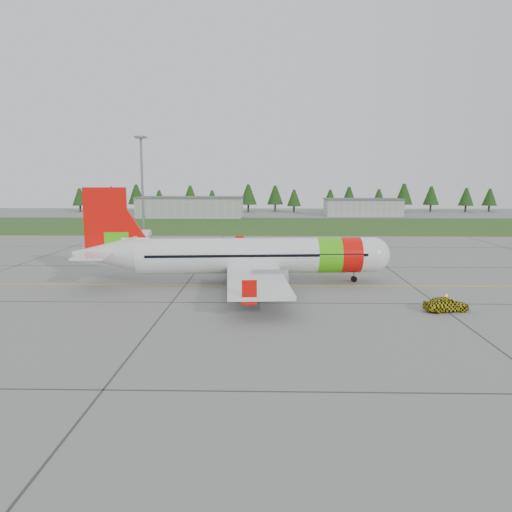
{
  "coord_description": "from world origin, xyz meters",
  "views": [
    {
      "loc": [
        -5.91,
        -45.94,
        11.5
      ],
      "look_at": [
        -7.14,
        6.28,
        3.54
      ],
      "focal_mm": 35.0,
      "sensor_mm": 36.0,
      "label": 1
    }
  ],
  "objects": [
    {
      "name": "service_van",
      "position": [
        -30.7,
        54.47,
        2.23
      ],
      "size": [
        1.63,
        1.54,
        4.47
      ],
      "primitive_type": "imported",
      "rotation": [
        0.0,
        0.0,
        0.05
      ],
      "color": "white",
      "rests_on": "ground"
    },
    {
      "name": "treeline",
      "position": [
        0.0,
        138.0,
        5.0
      ],
      "size": [
        160.0,
        8.0,
        10.0
      ],
      "primitive_type": null,
      "color": "#1C3F14",
      "rests_on": "ground"
    },
    {
      "name": "hangar_west",
      "position": [
        -30.0,
        110.0,
        3.0
      ],
      "size": [
        32.0,
        14.0,
        6.0
      ],
      "primitive_type": "cube",
      "color": "#A8A8A3",
      "rests_on": "ground"
    },
    {
      "name": "taxi_guideline",
      "position": [
        0.0,
        8.0,
        0.01
      ],
      "size": [
        120.0,
        0.25,
        0.02
      ],
      "primitive_type": "cube",
      "color": "gold",
      "rests_on": "ground"
    },
    {
      "name": "grass_strip",
      "position": [
        0.0,
        82.0,
        0.01
      ],
      "size": [
        320.0,
        50.0,
        0.03
      ],
      "primitive_type": "cube",
      "color": "#30561E",
      "rests_on": "ground"
    },
    {
      "name": "aircraft",
      "position": [
        -8.0,
        9.21,
        3.1
      ],
      "size": [
        35.45,
        32.76,
        10.74
      ],
      "rotation": [
        0.0,
        0.0,
        0.08
      ],
      "color": "white",
      "rests_on": "ground"
    },
    {
      "name": "follow_me_car",
      "position": [
        9.89,
        -2.65,
        1.97
      ],
      "size": [
        1.64,
        1.83,
        3.94
      ],
      "primitive_type": "imported",
      "rotation": [
        0.0,
        0.0,
        1.78
      ],
      "color": "yellow",
      "rests_on": "ground"
    },
    {
      "name": "ground",
      "position": [
        0.0,
        0.0,
        0.0
      ],
      "size": [
        320.0,
        320.0,
        0.0
      ],
      "primitive_type": "plane",
      "color": "gray",
      "rests_on": "ground"
    },
    {
      "name": "floodlight_mast",
      "position": [
        -32.0,
        58.0,
        10.0
      ],
      "size": [
        0.5,
        0.5,
        20.0
      ],
      "primitive_type": "cylinder",
      "color": "slate",
      "rests_on": "ground"
    },
    {
      "name": "hangar_east",
      "position": [
        25.0,
        118.0,
        2.6
      ],
      "size": [
        24.0,
        12.0,
        5.2
      ],
      "primitive_type": "cube",
      "color": "#A8A8A3",
      "rests_on": "ground"
    }
  ]
}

